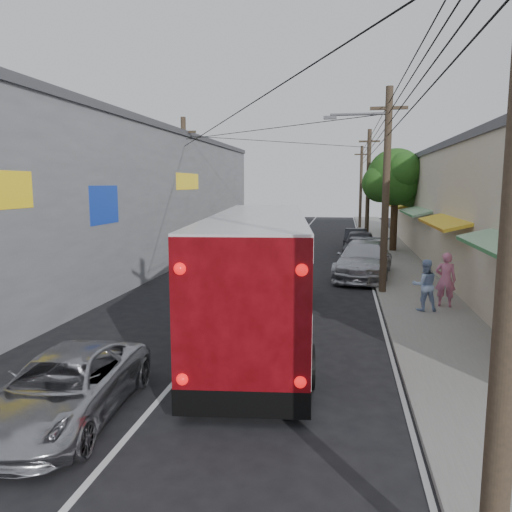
{
  "coord_description": "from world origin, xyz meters",
  "views": [
    {
      "loc": [
        3.61,
        -7.01,
        4.35
      ],
      "look_at": [
        0.83,
        8.82,
        2.03
      ],
      "focal_mm": 35.0,
      "sensor_mm": 36.0,
      "label": 1
    }
  ],
  "objects": [
    {
      "name": "parked_car_mid",
      "position": [
        4.6,
        22.9,
        0.83
      ],
      "size": [
        2.18,
        4.94,
        1.65
      ],
      "primitive_type": "imported",
      "rotation": [
        0.0,
        0.0,
        -0.05
      ],
      "color": "#26272C",
      "rests_on": "ground"
    },
    {
      "name": "ground",
      "position": [
        0.0,
        0.0,
        0.0
      ],
      "size": [
        120.0,
        120.0,
        0.0
      ],
      "primitive_type": "plane",
      "color": "black",
      "rests_on": "ground"
    },
    {
      "name": "pedestrian_far",
      "position": [
        6.35,
        10.15,
        0.99
      ],
      "size": [
        0.93,
        0.78,
        1.74
      ],
      "primitive_type": "imported",
      "rotation": [
        0.0,
        0.0,
        3.29
      ],
      "color": "#98B1DD",
      "rests_on": "sidewalk"
    },
    {
      "name": "sidewalk",
      "position": [
        6.5,
        20.0,
        0.06
      ],
      "size": [
        3.0,
        80.0,
        0.12
      ],
      "primitive_type": "cube",
      "color": "slate",
      "rests_on": "ground"
    },
    {
      "name": "coach_bus",
      "position": [
        1.19,
        7.35,
        1.81
      ],
      "size": [
        3.89,
        12.35,
        3.5
      ],
      "rotation": [
        0.0,
        0.0,
        0.11
      ],
      "color": "silver",
      "rests_on": "ground"
    },
    {
      "name": "parked_suv",
      "position": [
        4.6,
        16.57,
        0.85
      ],
      "size": [
        3.15,
        6.1,
        1.69
      ],
      "primitive_type": "imported",
      "rotation": [
        0.0,
        0.0,
        -0.14
      ],
      "color": "#AAABB3",
      "rests_on": "ground"
    },
    {
      "name": "pedestrian_near",
      "position": [
        7.15,
        10.88,
        1.07
      ],
      "size": [
        0.77,
        0.59,
        1.9
      ],
      "primitive_type": "imported",
      "rotation": [
        0.0,
        0.0,
        2.93
      ],
      "color": "#C96A8D",
      "rests_on": "sidewalk"
    },
    {
      "name": "street_tree",
      "position": [
        6.87,
        26.02,
        4.67
      ],
      "size": [
        4.4,
        4.0,
        6.6
      ],
      "color": "#3F2B19",
      "rests_on": "ground"
    },
    {
      "name": "building_left",
      "position": [
        -8.5,
        18.0,
        3.65
      ],
      "size": [
        7.2,
        36.0,
        7.25
      ],
      "color": "gray",
      "rests_on": "ground"
    },
    {
      "name": "jeepney",
      "position": [
        -1.4,
        1.0,
        0.62
      ],
      "size": [
        2.38,
        4.61,
        1.24
      ],
      "primitive_type": "imported",
      "rotation": [
        0.0,
        0.0,
        0.07
      ],
      "color": "#ACABB2",
      "rests_on": "ground"
    },
    {
      "name": "building_right",
      "position": [
        10.99,
        22.0,
        3.15
      ],
      "size": [
        7.09,
        40.0,
        6.25
      ],
      "color": "#C2B59A",
      "rests_on": "ground"
    },
    {
      "name": "parked_car_far",
      "position": [
        4.46,
        27.0,
        0.68
      ],
      "size": [
        1.66,
        4.21,
        1.36
      ],
      "primitive_type": "imported",
      "rotation": [
        0.0,
        0.0,
        -0.05
      ],
      "color": "black",
      "rests_on": "ground"
    },
    {
      "name": "utility_poles",
      "position": [
        3.13,
        20.33,
        4.13
      ],
      "size": [
        11.8,
        45.28,
        8.0
      ],
      "color": "#473828",
      "rests_on": "ground"
    }
  ]
}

